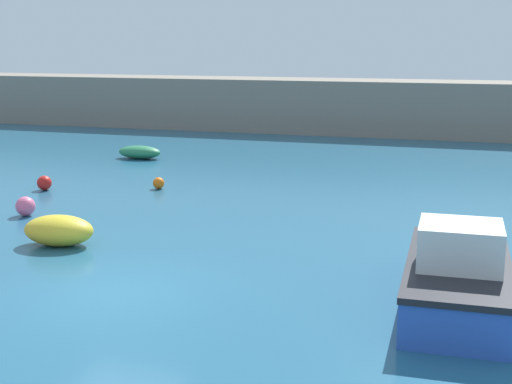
% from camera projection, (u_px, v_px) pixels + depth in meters
% --- Properties ---
extents(ground_plane, '(120.00, 120.00, 0.20)m').
position_uv_depth(ground_plane, '(117.00, 297.00, 14.76)').
color(ground_plane, '#235B7A').
extents(harbor_breakwater, '(54.23, 3.63, 2.94)m').
position_uv_depth(harbor_breakwater, '(345.00, 106.00, 39.68)').
color(harbor_breakwater, gray).
rests_on(harbor_breakwater, ground_plane).
extents(fishing_dinghy_green, '(1.96, 0.98, 0.57)m').
position_uv_depth(fishing_dinghy_green, '(140.00, 152.00, 31.21)').
color(fishing_dinghy_green, '#287A4C').
rests_on(fishing_dinghy_green, ground_plane).
extents(dinghy_near_pier, '(1.92, 1.29, 0.78)m').
position_uv_depth(dinghy_near_pier, '(59.00, 230.00, 18.03)').
color(dinghy_near_pier, yellow).
rests_on(dinghy_near_pier, ground_plane).
extents(motorboat_grey_hull, '(2.05, 4.81, 1.77)m').
position_uv_depth(motorboat_grey_hull, '(458.00, 277.00, 13.75)').
color(motorboat_grey_hull, '#2D56B7').
rests_on(motorboat_grey_hull, ground_plane).
extents(mooring_buoy_red, '(0.50, 0.50, 0.50)m').
position_uv_depth(mooring_buoy_red, '(44.00, 183.00, 24.68)').
color(mooring_buoy_red, red).
rests_on(mooring_buoy_red, ground_plane).
extents(mooring_buoy_pink, '(0.58, 0.58, 0.58)m').
position_uv_depth(mooring_buoy_pink, '(25.00, 206.00, 21.08)').
color(mooring_buoy_pink, '#EA668C').
rests_on(mooring_buoy_pink, ground_plane).
extents(mooring_buoy_orange, '(0.41, 0.41, 0.41)m').
position_uv_depth(mooring_buoy_orange, '(159.00, 183.00, 24.90)').
color(mooring_buoy_orange, orange).
rests_on(mooring_buoy_orange, ground_plane).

